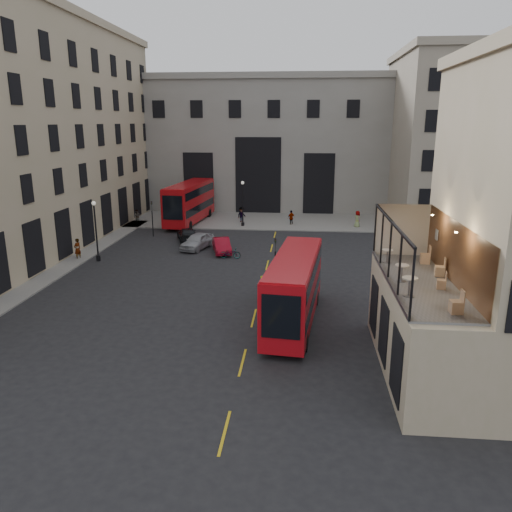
# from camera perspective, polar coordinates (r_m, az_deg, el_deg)

# --- Properties ---
(ground) EXTENTS (140.00, 140.00, 0.00)m
(ground) POSITION_cam_1_polar(r_m,az_deg,el_deg) (25.99, 2.93, -12.23)
(ground) COLOR black
(ground) RESTS_ON ground
(host_building_main) EXTENTS (7.26, 11.40, 15.10)m
(host_building_main) POSITION_cam_1_polar(r_m,az_deg,el_deg) (25.16, 26.53, 4.05)
(host_building_main) COLOR tan
(host_building_main) RESTS_ON ground
(host_frontage) EXTENTS (3.00, 11.00, 4.50)m
(host_frontage) POSITION_cam_1_polar(r_m,az_deg,el_deg) (25.66, 17.80, -7.82)
(host_frontage) COLOR tan
(host_frontage) RESTS_ON ground
(cafe_floor) EXTENTS (3.00, 10.00, 0.10)m
(cafe_floor) POSITION_cam_1_polar(r_m,az_deg,el_deg) (24.88, 18.22, -2.92)
(cafe_floor) COLOR slate
(cafe_floor) RESTS_ON host_frontage
(gateway) EXTENTS (35.00, 10.60, 18.00)m
(gateway) POSITION_cam_1_polar(r_m,az_deg,el_deg) (71.35, 0.61, 13.06)
(gateway) COLOR gray
(gateway) RESTS_ON ground
(building_right) EXTENTS (16.60, 18.60, 20.00)m
(building_right) POSITION_cam_1_polar(r_m,az_deg,el_deg) (65.92, 22.77, 12.63)
(building_right) COLOR gray
(building_right) RESTS_ON ground
(pavement_far) EXTENTS (40.00, 12.00, 0.12)m
(pavement_far) POSITION_cam_1_polar(r_m,az_deg,el_deg) (62.59, -1.08, 4.17)
(pavement_far) COLOR slate
(pavement_far) RESTS_ON ground
(pavement_left) EXTENTS (8.00, 48.00, 0.12)m
(pavement_left) POSITION_cam_1_polar(r_m,az_deg,el_deg) (43.50, -26.66, -2.38)
(pavement_left) COLOR slate
(pavement_left) RESTS_ON ground
(traffic_light_near) EXTENTS (0.16, 0.20, 3.80)m
(traffic_light_near) POSITION_cam_1_polar(r_m,az_deg,el_deg) (36.39, 2.22, -0.05)
(traffic_light_near) COLOR black
(traffic_light_near) RESTS_ON ground
(traffic_light_far) EXTENTS (0.16, 0.20, 3.80)m
(traffic_light_far) POSITION_cam_1_polar(r_m,az_deg,el_deg) (54.31, -11.79, 4.70)
(traffic_light_far) COLOR black
(traffic_light_far) RESTS_ON ground
(street_lamp_a) EXTENTS (0.36, 0.36, 5.33)m
(street_lamp_a) POSITION_cam_1_polar(r_m,az_deg,el_deg) (45.78, -17.78, 2.35)
(street_lamp_a) COLOR black
(street_lamp_a) RESTS_ON ground
(street_lamp_b) EXTENTS (0.36, 0.36, 5.33)m
(street_lamp_b) POSITION_cam_1_polar(r_m,az_deg,el_deg) (58.27, -1.53, 5.68)
(street_lamp_b) COLOR black
(street_lamp_b) RESTS_ON ground
(bus_near) EXTENTS (3.53, 10.80, 4.23)m
(bus_near) POSITION_cam_1_polar(r_m,az_deg,el_deg) (30.06, 4.39, -3.46)
(bus_near) COLOR #AE0C13
(bus_near) RESTS_ON ground
(bus_far) EXTENTS (3.86, 12.32, 4.84)m
(bus_far) POSITION_cam_1_polar(r_m,az_deg,el_deg) (60.99, -7.57, 6.28)
(bus_far) COLOR #AA0B10
(bus_far) RESTS_ON ground
(car_a) EXTENTS (3.06, 4.82, 1.53)m
(car_a) POSITION_cam_1_polar(r_m,az_deg,el_deg) (48.56, -6.72, 1.71)
(car_a) COLOR #9C9EA4
(car_a) RESTS_ON ground
(car_b) EXTENTS (2.50, 4.38, 1.37)m
(car_b) POSITION_cam_1_polar(r_m,az_deg,el_deg) (46.96, -3.94, 1.21)
(car_b) COLOR maroon
(car_b) RESTS_ON ground
(car_c) EXTENTS (3.26, 4.92, 1.32)m
(car_c) POSITION_cam_1_polar(r_m,az_deg,el_deg) (52.00, -7.84, 2.45)
(car_c) COLOR black
(car_c) RESTS_ON ground
(bicycle) EXTENTS (1.87, 0.68, 0.98)m
(bicycle) POSITION_cam_1_polar(r_m,az_deg,el_deg) (44.89, -2.96, 0.32)
(bicycle) COLOR gray
(bicycle) RESTS_ON ground
(cyclist) EXTENTS (0.59, 0.69, 1.59)m
(cyclist) POSITION_cam_1_polar(r_m,az_deg,el_deg) (34.87, 0.76, -3.51)
(cyclist) COLOR #E5F519
(cyclist) RESTS_ON ground
(pedestrian_a) EXTENTS (0.90, 0.76, 1.65)m
(pedestrian_a) POSITION_cam_1_polar(r_m,az_deg,el_deg) (62.28, -13.41, 4.42)
(pedestrian_a) COLOR gray
(pedestrian_a) RESTS_ON ground
(pedestrian_b) EXTENTS (1.34, 1.43, 1.94)m
(pedestrian_b) POSITION_cam_1_polar(r_m,az_deg,el_deg) (60.83, -1.66, 4.71)
(pedestrian_b) COLOR gray
(pedestrian_b) RESTS_ON ground
(pedestrian_c) EXTENTS (1.09, 0.98, 1.78)m
(pedestrian_c) POSITION_cam_1_polar(r_m,az_deg,el_deg) (59.49, 4.05, 4.37)
(pedestrian_c) COLOR gray
(pedestrian_c) RESTS_ON ground
(pedestrian_d) EXTENTS (0.98, 1.14, 1.97)m
(pedestrian_d) POSITION_cam_1_polar(r_m,az_deg,el_deg) (59.15, 11.51, 4.13)
(pedestrian_d) COLOR gray
(pedestrian_d) RESTS_ON ground
(pedestrian_e) EXTENTS (0.68, 0.82, 1.91)m
(pedestrian_e) POSITION_cam_1_polar(r_m,az_deg,el_deg) (47.20, -19.73, 0.76)
(pedestrian_e) COLOR gray
(pedestrian_e) RESTS_ON ground
(cafe_table_near) EXTENTS (0.68, 0.68, 0.84)m
(cafe_table_near) POSITION_cam_1_polar(r_m,az_deg,el_deg) (22.54, 17.14, -3.06)
(cafe_table_near) COLOR silver
(cafe_table_near) RESTS_ON cafe_floor
(cafe_table_mid) EXTENTS (0.65, 0.65, 0.81)m
(cafe_table_mid) POSITION_cam_1_polar(r_m,az_deg,el_deg) (24.55, 16.33, -1.58)
(cafe_table_mid) COLOR silver
(cafe_table_mid) RESTS_ON cafe_floor
(cafe_table_far) EXTENTS (0.57, 0.57, 0.71)m
(cafe_table_far) POSITION_cam_1_polar(r_m,az_deg,el_deg) (27.63, 14.79, 0.23)
(cafe_table_far) COLOR silver
(cafe_table_far) RESTS_ON cafe_floor
(cafe_chair_a) EXTENTS (0.50, 0.50, 0.96)m
(cafe_chair_a) POSITION_cam_1_polar(r_m,az_deg,el_deg) (21.28, 21.95, -5.34)
(cafe_chair_a) COLOR tan
(cafe_chair_a) RESTS_ON cafe_floor
(cafe_chair_b) EXTENTS (0.47, 0.47, 0.80)m
(cafe_chair_b) POSITION_cam_1_polar(r_m,az_deg,el_deg) (24.10, 20.44, -2.97)
(cafe_chair_b) COLOR tan
(cafe_chair_b) RESTS_ON cafe_floor
(cafe_chair_c) EXTENTS (0.52, 0.52, 0.92)m
(cafe_chair_c) POSITION_cam_1_polar(r_m,az_deg,el_deg) (26.04, 20.29, -1.55)
(cafe_chair_c) COLOR tan
(cafe_chair_c) RESTS_ON cafe_floor
(cafe_chair_d) EXTENTS (0.53, 0.53, 0.98)m
(cafe_chair_d) POSITION_cam_1_polar(r_m,az_deg,el_deg) (28.09, 18.79, -0.21)
(cafe_chair_d) COLOR #DCAA7F
(cafe_chair_d) RESTS_ON cafe_floor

